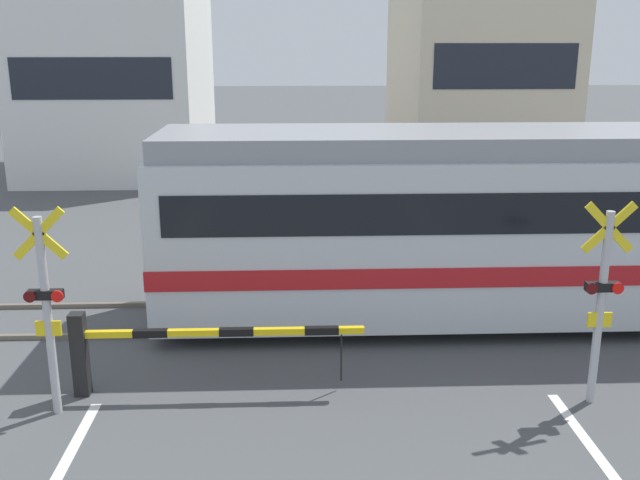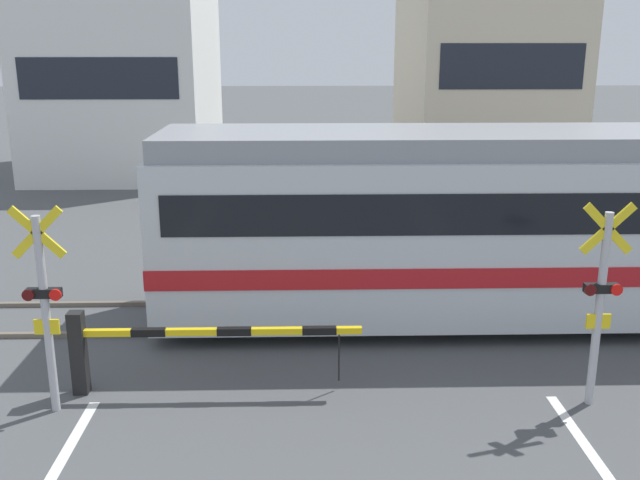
% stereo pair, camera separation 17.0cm
% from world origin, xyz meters
% --- Properties ---
extents(rail_track_near, '(50.00, 0.10, 0.08)m').
position_xyz_m(rail_track_near, '(0.00, 8.65, 0.04)').
color(rail_track_near, '#6B6051').
rests_on(rail_track_near, ground_plane).
extents(rail_track_far, '(50.00, 0.10, 0.08)m').
position_xyz_m(rail_track_far, '(0.00, 10.09, 0.04)').
color(rail_track_far, '#6B6051').
rests_on(rail_track_far, ground_plane).
extents(commuter_train, '(14.89, 2.74, 3.29)m').
position_xyz_m(commuter_train, '(4.71, 9.37, 1.76)').
color(commuter_train, silver).
rests_on(commuter_train, ground_plane).
extents(crossing_barrier_near, '(3.98, 0.20, 1.19)m').
position_xyz_m(crossing_barrier_near, '(-2.36, 6.69, 0.74)').
color(crossing_barrier_near, black).
rests_on(crossing_barrier_near, ground_plane).
extents(crossing_barrier_far, '(3.98, 0.20, 1.19)m').
position_xyz_m(crossing_barrier_far, '(2.36, 12.17, 0.74)').
color(crossing_barrier_far, black).
rests_on(crossing_barrier_far, ground_plane).
extents(crossing_signal_left, '(0.68, 0.15, 2.77)m').
position_xyz_m(crossing_signal_left, '(-3.56, 6.21, 1.52)').
color(crossing_signal_left, '#B2B2B7').
rests_on(crossing_signal_left, ground_plane).
extents(crossing_signal_right, '(0.68, 0.15, 2.77)m').
position_xyz_m(crossing_signal_right, '(3.56, 6.21, 1.52)').
color(crossing_signal_right, '#B2B2B7').
rests_on(crossing_signal_right, ground_plane).
extents(pedestrian, '(0.38, 0.22, 1.63)m').
position_xyz_m(pedestrian, '(-0.47, 14.52, 0.93)').
color(pedestrian, brown).
rests_on(pedestrian, ground_plane).
extents(building_left_of_street, '(6.04, 7.99, 6.55)m').
position_xyz_m(building_left_of_street, '(-6.73, 24.94, 3.27)').
color(building_left_of_street, white).
rests_on(building_left_of_street, ground_plane).
extents(building_right_of_street, '(5.56, 7.99, 7.20)m').
position_xyz_m(building_right_of_street, '(6.49, 24.94, 3.60)').
color(building_right_of_street, beige).
rests_on(building_right_of_street, ground_plane).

